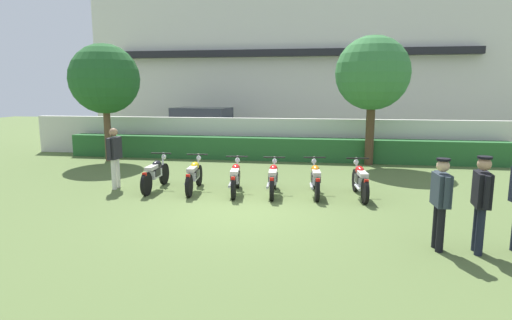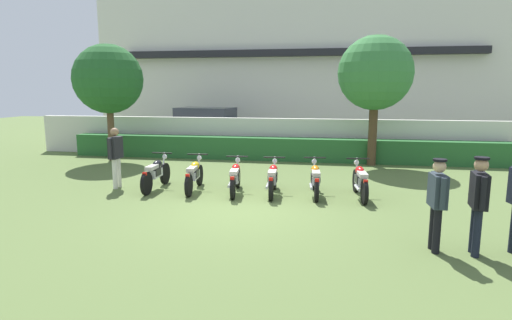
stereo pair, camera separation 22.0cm
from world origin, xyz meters
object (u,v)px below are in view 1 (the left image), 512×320
at_px(motorcycle_in_row_1, 194,175).
at_px(inspector_person, 115,153).
at_px(tree_far_side, 373,74).
at_px(motorcycle_in_row_3, 273,178).
at_px(officer_0, 441,197).
at_px(officer_1, 481,197).
at_px(tree_near_inspector, 105,79).
at_px(motorcycle_in_row_2, 236,177).
at_px(motorcycle_in_row_4, 315,179).
at_px(motorcycle_in_row_5, 360,180).
at_px(motorcycle_in_row_0, 155,174).
at_px(parked_car, 205,127).

bearing_deg(motorcycle_in_row_1, inspector_person, 85.65).
bearing_deg(tree_far_side, motorcycle_in_row_3, -120.78).
relative_size(officer_0, officer_1, 0.97).
distance_m(tree_near_inspector, motorcycle_in_row_2, 7.91).
xyz_separation_m(tree_near_inspector, motorcycle_in_row_3, (7.02, -4.34, -2.71)).
bearing_deg(motorcycle_in_row_4, officer_0, -153.62).
height_order(motorcycle_in_row_1, motorcycle_in_row_5, motorcycle_in_row_5).
relative_size(motorcycle_in_row_5, officer_1, 1.13).
bearing_deg(tree_near_inspector, motorcycle_in_row_0, -49.29).
distance_m(tree_far_side, officer_1, 8.84).
height_order(tree_far_side, motorcycle_in_row_3, tree_far_side).
distance_m(tree_far_side, officer_0, 8.76).
height_order(tree_far_side, motorcycle_in_row_4, tree_far_side).
bearing_deg(motorcycle_in_row_3, motorcycle_in_row_1, 85.19).
bearing_deg(tree_near_inspector, tree_far_side, 3.81).
bearing_deg(parked_car, motorcycle_in_row_5, -46.29).
xyz_separation_m(tree_far_side, motorcycle_in_row_1, (-5.17, -4.96, -2.88)).
relative_size(motorcycle_in_row_1, inspector_person, 1.14).
distance_m(motorcycle_in_row_1, motorcycle_in_row_2, 1.18).
distance_m(inspector_person, officer_0, 8.48).
bearing_deg(officer_0, motorcycle_in_row_2, -41.76).
distance_m(tree_far_side, motorcycle_in_row_1, 7.72).
bearing_deg(motorcycle_in_row_5, inspector_person, 84.41).
bearing_deg(tree_near_inspector, inspector_person, -59.61).
distance_m(officer_0, officer_1, 0.64).
bearing_deg(inspector_person, tree_near_inspector, 120.39).
relative_size(parked_car, tree_far_side, 1.00).
xyz_separation_m(tree_far_side, motorcycle_in_row_4, (-1.87, -4.87, -2.89)).
distance_m(inspector_person, officer_1, 9.08).
distance_m(motorcycle_in_row_0, motorcycle_in_row_4, 4.41).
relative_size(parked_car, inspector_person, 2.74).
height_order(tree_far_side, officer_1, tree_far_side).
relative_size(motorcycle_in_row_2, officer_0, 1.16).
height_order(motorcycle_in_row_1, inspector_person, inspector_person).
distance_m(motorcycle_in_row_3, motorcycle_in_row_5, 2.26).
xyz_separation_m(motorcycle_in_row_5, inspector_person, (-6.72, -0.08, 0.57)).
xyz_separation_m(motorcycle_in_row_2, inspector_person, (-3.45, 0.02, 0.58)).
xyz_separation_m(motorcycle_in_row_1, officer_0, (5.49, -3.46, 0.50)).
bearing_deg(motorcycle_in_row_3, motorcycle_in_row_2, 88.49).
distance_m(motorcycle_in_row_5, officer_0, 3.66).
distance_m(motorcycle_in_row_2, motorcycle_in_row_4, 2.13).
bearing_deg(motorcycle_in_row_5, tree_near_inspector, 58.99).
relative_size(motorcycle_in_row_1, motorcycle_in_row_3, 1.05).
height_order(motorcycle_in_row_2, officer_1, officer_1).
relative_size(tree_near_inspector, tree_far_side, 0.96).
relative_size(motorcycle_in_row_0, motorcycle_in_row_5, 1.04).
bearing_deg(officer_0, motorcycle_in_row_1, -35.87).
height_order(motorcycle_in_row_4, officer_1, officer_1).
distance_m(tree_far_side, motorcycle_in_row_3, 6.50).
height_order(tree_far_side, motorcycle_in_row_1, tree_far_side).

